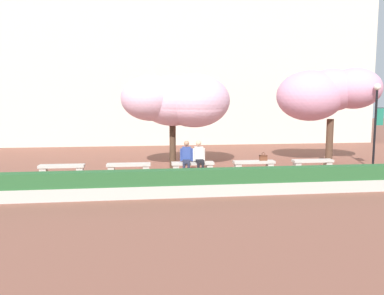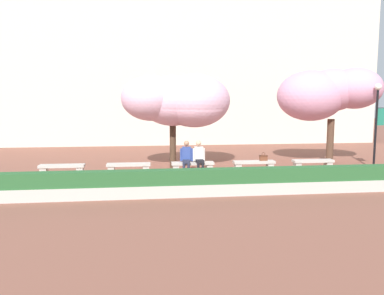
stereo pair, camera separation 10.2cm
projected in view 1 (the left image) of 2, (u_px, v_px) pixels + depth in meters
ground_plane at (193, 173)px, 14.71m from camera, size 100.00×100.00×0.00m
building_facade at (170, 63)px, 25.82m from camera, size 28.00×4.00×10.97m
stone_bench_west_end at (62, 169)px, 14.03m from camera, size 1.67×0.43×0.45m
stone_bench_near_west at (129, 167)px, 14.35m from camera, size 1.67×0.43×0.45m
stone_bench_center at (193, 166)px, 14.68m from camera, size 1.67×0.43×0.45m
stone_bench_near_east at (254, 164)px, 15.00m from camera, size 1.67×0.43×0.45m
stone_bench_east_end at (312, 163)px, 15.32m from camera, size 1.67×0.43×0.45m
person_seated_left at (187, 156)px, 14.54m from camera, size 0.51×0.72×1.29m
person_seated_right at (199, 156)px, 14.61m from camera, size 0.51×0.70×1.29m
handbag at (263, 157)px, 15.01m from camera, size 0.30×0.15×0.34m
cherry_tree_main at (176, 100)px, 15.58m from camera, size 4.51×3.36×3.96m
cherry_tree_secondary at (327, 93)px, 16.69m from camera, size 4.52×2.95×4.29m
lamp_post_with_banner at (376, 118)px, 15.44m from camera, size 0.54×0.28×3.55m
planter_hedge_foreground at (208, 183)px, 11.16m from camera, size 16.52×0.50×0.80m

